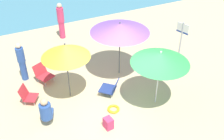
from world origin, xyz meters
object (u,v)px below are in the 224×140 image
Objects in this scene: person_a at (46,111)px; warning_sign at (181,42)px; beach_chair_b at (27,95)px; swim_ring at (113,109)px; person_c at (61,21)px; umbrella_yellow at (65,51)px; person_b at (22,62)px; umbrella_green at (160,58)px; umbrella_purple at (120,28)px; beach_bag at (108,123)px; beach_chair_c at (43,73)px; beach_chair_a at (111,88)px.

warning_sign is (5.13, 0.44, 0.86)m from person_a.
beach_chair_b is 1.66× the size of swim_ring.
person_c is 4.20× the size of swim_ring.
umbrella_yellow is 1.35× the size of person_b.
umbrella_green is 2.24m from swim_ring.
beach_bag is at bearing -123.76° from umbrella_purple.
person_a is 0.60× the size of person_c.
person_c is at bearing 123.76° from beach_chair_c.
person_a is 5.22m from warning_sign.
warning_sign is (3.02, -4.73, 0.52)m from person_c.
umbrella_purple is 4.05m from person_c.
swim_ring is at bearing 5.32° from beach_chair_c.
person_c is at bearing 92.13° from person_b.
swim_ring is (-1.12, -1.76, -1.88)m from umbrella_purple.
person_a is at bearing 169.88° from umbrella_green.
umbrella_green is at bearing -51.63° from person_c.
person_c is (-1.38, 5.80, -0.89)m from umbrella_green.
umbrella_purple is 1.41× the size of person_b.
warning_sign is at bearing -32.46° from person_c.
umbrella_purple is at bearing -85.30° from beach_chair_a.
person_c is at bearing -1.90° from person_a.
person_c reaches higher than beach_chair_b.
person_a is 0.47× the size of warning_sign.
warning_sign is (5.29, -2.17, 0.61)m from person_b.
beach_chair_c is at bearing 0.60° from beach_chair_a.
umbrella_green is at bearing 5.33° from beach_chair_b.
umbrella_yellow reaches higher than person_a.
beach_chair_c is at bearing 141.76° from warning_sign.
umbrella_green reaches higher than beach_bag.
beach_chair_c is (-2.73, 0.80, -1.59)m from umbrella_purple.
beach_chair_a is at bearing 61.51° from beach_bag.
person_b reaches higher than beach_chair_a.
person_b reaches higher than beach_bag.
beach_bag is (-0.74, -1.36, -0.11)m from beach_chair_a.
beach_chair_a is 0.53× the size of person_b.
person_b is (-3.64, 3.24, -0.98)m from umbrella_green.
warning_sign is at bearing -134.34° from beach_chair_a.
warning_sign is 5.91× the size of beach_bag.
beach_chair_b is at bearing 34.95° from person_a.
umbrella_green is at bearing -176.26° from beach_chair_a.
beach_chair_b is 2.93m from beach_bag.
beach_chair_a is at bearing 19.09° from beach_chair_c.
person_c is (-0.21, 4.78, 0.57)m from beach_chair_a.
umbrella_purple is 3.35m from beach_bag.
beach_chair_c is 0.46× the size of person_c.
umbrella_yellow is at bearing -79.24° from person_c.
umbrella_yellow reaches higher than beach_chair_b.
beach_chair_b is at bearing 26.69° from beach_chair_a.
person_b is at bearing 160.06° from umbrella_purple.
umbrella_green is 1.31× the size of person_b.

